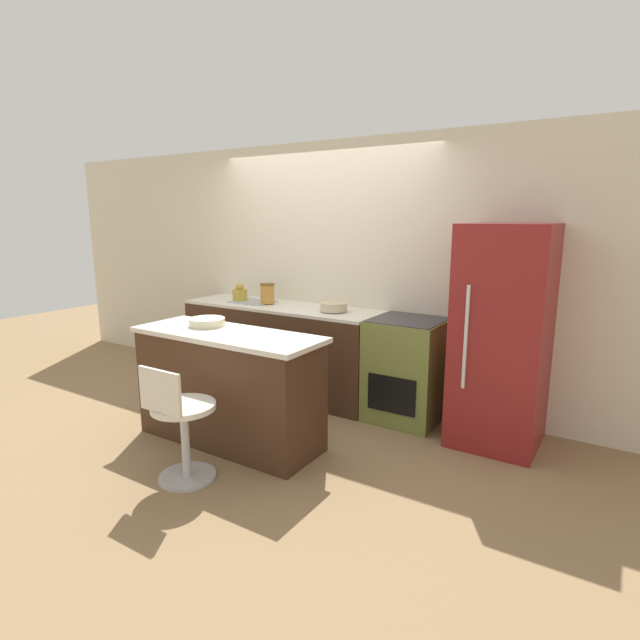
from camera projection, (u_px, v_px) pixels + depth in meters
name	position (u px, v px, depth m)	size (l,w,h in m)	color
ground_plane	(289.00, 406.00, 4.97)	(14.00, 14.00, 0.00)	#8E704C
wall_back	(325.00, 270.00, 5.27)	(8.00, 0.06, 2.60)	beige
back_counter	(281.00, 348.00, 5.32)	(2.19, 0.63, 0.94)	#422819
kitchen_island	(229.00, 387.00, 4.11)	(1.64, 0.60, 0.94)	#422819
oven_range	(406.00, 370.00, 4.57)	(0.64, 0.64, 0.94)	olive
refrigerator	(502.00, 337.00, 4.02)	(0.68, 0.74, 1.80)	maroon
stool_chair	(181.00, 426.00, 3.49)	(0.45, 0.45, 0.86)	#B7B7BC
kettle	(240.00, 293.00, 5.49)	(0.16, 0.16, 0.20)	#B29333
mixing_bowl	(334.00, 307.00, 4.87)	(0.27, 0.27, 0.08)	#C1B28E
canister_jar	(267.00, 293.00, 5.28)	(0.16, 0.16, 0.21)	#B77F33
fruit_bowl	(207.00, 322.00, 4.23)	(0.30, 0.30, 0.07)	beige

